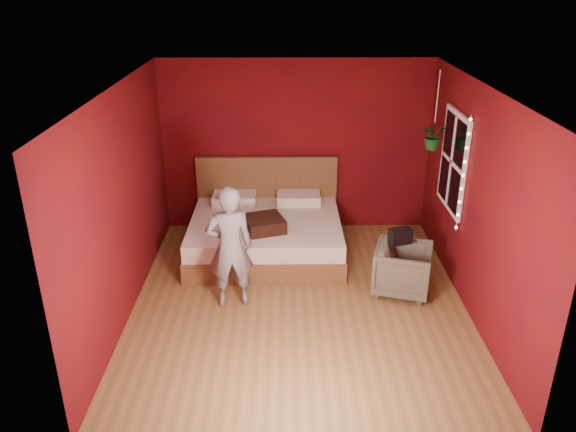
# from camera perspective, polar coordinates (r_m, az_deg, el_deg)

# --- Properties ---
(floor) EXTENTS (4.50, 4.50, 0.00)m
(floor) POSITION_cam_1_polar(r_m,az_deg,el_deg) (6.95, 1.13, -8.70)
(floor) COLOR brown
(floor) RESTS_ON ground
(room_walls) EXTENTS (4.04, 4.54, 2.62)m
(room_walls) POSITION_cam_1_polar(r_m,az_deg,el_deg) (6.22, 1.25, 4.49)
(room_walls) COLOR #620E0A
(room_walls) RESTS_ON ground
(window) EXTENTS (0.05, 0.97, 1.27)m
(window) POSITION_cam_1_polar(r_m,az_deg,el_deg) (7.44, 16.41, 5.32)
(window) COLOR white
(window) RESTS_ON room_walls
(fairy_lights) EXTENTS (0.04, 0.04, 1.45)m
(fairy_lights) POSITION_cam_1_polar(r_m,az_deg,el_deg) (6.96, 17.37, 3.95)
(fairy_lights) COLOR silver
(fairy_lights) RESTS_ON room_walls
(bed) EXTENTS (2.13, 1.81, 1.17)m
(bed) POSITION_cam_1_polar(r_m,az_deg,el_deg) (8.03, -2.26, -1.53)
(bed) COLOR brown
(bed) RESTS_ON ground
(person) EXTENTS (0.61, 0.47, 1.51)m
(person) POSITION_cam_1_polar(r_m,az_deg,el_deg) (6.59, -5.94, -3.21)
(person) COLOR gray
(person) RESTS_ON ground
(armchair) EXTENTS (0.85, 0.84, 0.63)m
(armchair) POSITION_cam_1_polar(r_m,az_deg,el_deg) (7.15, 11.59, -5.31)
(armchair) COLOR #61604C
(armchair) RESTS_ON ground
(handbag) EXTENTS (0.30, 0.22, 0.20)m
(handbag) POSITION_cam_1_polar(r_m,az_deg,el_deg) (7.04, 11.36, -2.01)
(handbag) COLOR black
(handbag) RESTS_ON armchair
(throw_pillow) EXTENTS (0.63, 0.63, 0.18)m
(throw_pillow) POSITION_cam_1_polar(r_m,az_deg,el_deg) (7.50, -2.45, -0.79)
(throw_pillow) COLOR black
(throw_pillow) RESTS_ON bed
(hanging_plant) EXTENTS (0.40, 0.38, 1.02)m
(hanging_plant) POSITION_cam_1_polar(r_m,az_deg,el_deg) (7.57, 14.55, 7.90)
(hanging_plant) COLOR silver
(hanging_plant) RESTS_ON room_walls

